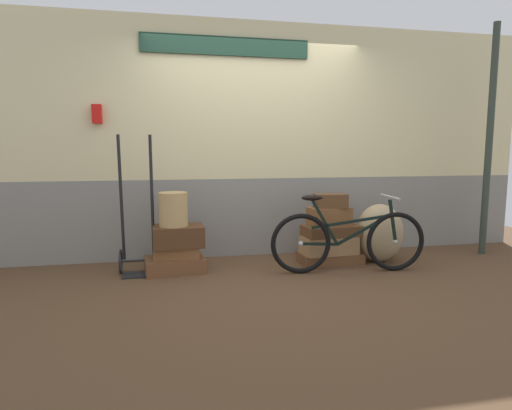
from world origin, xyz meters
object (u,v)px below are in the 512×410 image
object	(u,v)px
suitcase_4	(329,245)
bicycle	(348,240)
suitcase_5	(331,231)
suitcase_7	(331,201)
wicker_basket	(173,209)
suitcase_6	(329,216)
suitcase_1	(177,252)
suitcase_2	(178,236)
luggage_trolley	(138,238)
suitcase_3	(330,258)
burlap_sack	(379,233)
suitcase_0	(175,265)

from	to	relation	value
suitcase_4	bicycle	world-z (taller)	bicycle
suitcase_5	suitcase_7	size ratio (longest dim) A/B	1.81
suitcase_4	bicycle	bearing A→B (deg)	-83.57
suitcase_7	wicker_basket	size ratio (longest dim) A/B	1.00
suitcase_5	suitcase_6	bearing A→B (deg)	141.51
suitcase_1	suitcase_2	size ratio (longest dim) A/B	0.90
suitcase_2	luggage_trolley	world-z (taller)	luggage_trolley
suitcase_3	suitcase_5	size ratio (longest dim) A/B	1.10
bicycle	luggage_trolley	bearing A→B (deg)	169.15
suitcase_4	suitcase_5	distance (m)	0.16
suitcase_1	suitcase_7	bearing A→B (deg)	2.50
suitcase_3	wicker_basket	distance (m)	1.82
suitcase_6	wicker_basket	world-z (taller)	wicker_basket
suitcase_4	suitcase_6	world-z (taller)	suitcase_6
suitcase_2	suitcase_5	size ratio (longest dim) A/B	0.82
suitcase_3	suitcase_4	distance (m)	0.16
luggage_trolley	burlap_sack	bearing A→B (deg)	-1.72
suitcase_4	burlap_sack	world-z (taller)	burlap_sack
suitcase_4	luggage_trolley	world-z (taller)	luggage_trolley
suitcase_0	suitcase_7	size ratio (longest dim) A/B	1.73
suitcase_2	suitcase_5	world-z (taller)	suitcase_2
suitcase_0	suitcase_2	world-z (taller)	suitcase_2
suitcase_3	burlap_sack	size ratio (longest dim) A/B	1.04
suitcase_7	luggage_trolley	xyz separation A→B (m)	(-2.06, 0.06, -0.34)
suitcase_2	bicycle	distance (m)	1.75
suitcase_6	suitcase_2	bearing A→B (deg)	173.75
suitcase_5	suitcase_6	size ratio (longest dim) A/B	1.38
suitcase_6	luggage_trolley	xyz separation A→B (m)	(-2.05, 0.04, -0.17)
suitcase_2	suitcase_5	xyz separation A→B (m)	(1.67, -0.02, -0.01)
suitcase_7	wicker_basket	world-z (taller)	wicker_basket
suitcase_1	burlap_sack	distance (m)	2.26
suitcase_0	suitcase_1	size ratio (longest dim) A/B	1.30
suitcase_5	suitcase_7	bearing A→B (deg)	-178.50
suitcase_5	bicycle	xyz separation A→B (m)	(0.04, -0.35, -0.04)
suitcase_1	suitcase_6	bearing A→B (deg)	3.11
suitcase_6	burlap_sack	bearing A→B (deg)	-10.14
wicker_basket	bicycle	bearing A→B (deg)	-11.99
suitcase_7	wicker_basket	distance (m)	1.70
suitcase_5	suitcase_1	bearing A→B (deg)	173.42
suitcase_4	suitcase_6	distance (m)	0.32
wicker_basket	suitcase_4	bearing A→B (deg)	-0.60
suitcase_6	suitcase_5	bearing A→B (deg)	-39.04
suitcase_7	suitcase_3	bearing A→B (deg)	64.10
suitcase_0	luggage_trolley	bearing A→B (deg)	170.09
suitcase_1	suitcase_4	xyz separation A→B (m)	(1.66, -0.03, 0.00)
suitcase_0	luggage_trolley	size ratio (longest dim) A/B	0.42
suitcase_2	suitcase_6	world-z (taller)	suitcase_6
suitcase_1	suitcase_3	world-z (taller)	suitcase_1
suitcase_5	suitcase_7	xyz separation A→B (m)	(-0.02, -0.00, 0.34)
suitcase_0	wicker_basket	distance (m)	0.58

